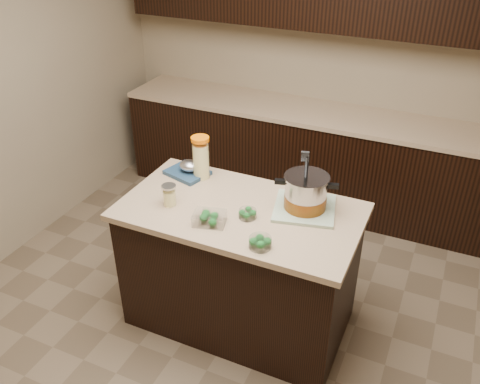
# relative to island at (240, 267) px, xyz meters

# --- Properties ---
(ground_plane) EXTENTS (4.00, 4.00, 0.00)m
(ground_plane) POSITION_rel_island_xyz_m (0.00, 0.00, -0.45)
(ground_plane) COLOR brown
(ground_plane) RESTS_ON ground
(room_shell) EXTENTS (4.04, 4.04, 2.72)m
(room_shell) POSITION_rel_island_xyz_m (0.00, 0.00, 1.26)
(room_shell) COLOR tan
(room_shell) RESTS_ON ground
(back_cabinets) EXTENTS (3.60, 0.63, 2.33)m
(back_cabinets) POSITION_rel_island_xyz_m (0.00, 1.74, 0.49)
(back_cabinets) COLOR black
(back_cabinets) RESTS_ON ground
(island) EXTENTS (1.46, 0.81, 0.90)m
(island) POSITION_rel_island_xyz_m (0.00, 0.00, 0.00)
(island) COLOR black
(island) RESTS_ON ground
(dish_towel) EXTENTS (0.43, 0.43, 0.02)m
(dish_towel) POSITION_rel_island_xyz_m (0.36, 0.16, 0.46)
(dish_towel) COLOR #679363
(dish_towel) RESTS_ON island
(stock_pot) EXTENTS (0.37, 0.33, 0.38)m
(stock_pot) POSITION_rel_island_xyz_m (0.36, 0.16, 0.56)
(stock_pot) COLOR #B7B7BC
(stock_pot) RESTS_ON dish_towel
(lemonade_pitcher) EXTENTS (0.16, 0.16, 0.29)m
(lemonade_pitcher) POSITION_rel_island_xyz_m (-0.40, 0.25, 0.58)
(lemonade_pitcher) COLOR #F5E995
(lemonade_pitcher) RESTS_ON island
(mason_jar) EXTENTS (0.09, 0.09, 0.14)m
(mason_jar) POSITION_rel_island_xyz_m (-0.41, -0.13, 0.51)
(mason_jar) COLOR #F5E995
(mason_jar) RESTS_ON island
(broccoli_tub_left) EXTENTS (0.11, 0.11, 0.05)m
(broccoli_tub_left) POSITION_rel_island_xyz_m (0.08, -0.07, 0.47)
(broccoli_tub_left) COLOR silver
(broccoli_tub_left) RESTS_ON island
(broccoli_tub_right) EXTENTS (0.14, 0.14, 0.06)m
(broccoli_tub_right) POSITION_rel_island_xyz_m (0.26, -0.30, 0.47)
(broccoli_tub_right) COLOR silver
(broccoli_tub_right) RESTS_ON island
(broccoli_tub_rect) EXTENTS (0.21, 0.18, 0.07)m
(broccoli_tub_rect) POSITION_rel_island_xyz_m (-0.10, -0.21, 0.48)
(broccoli_tub_rect) COLOR silver
(broccoli_tub_rect) RESTS_ON island
(blue_tray) EXTENTS (0.31, 0.28, 0.10)m
(blue_tray) POSITION_rel_island_xyz_m (-0.50, 0.25, 0.48)
(blue_tray) COLOR navy
(blue_tray) RESTS_ON island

